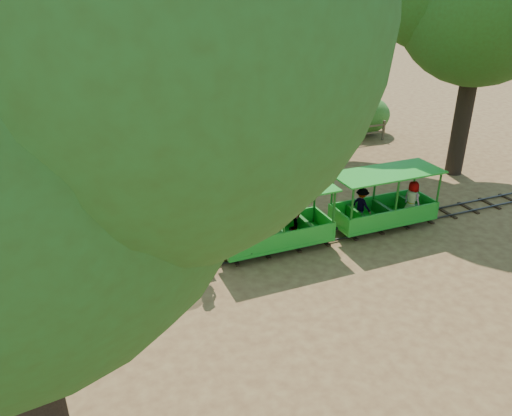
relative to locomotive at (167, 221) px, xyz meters
name	(u,v)px	position (x,y,z in m)	size (l,w,h in m)	color
ground	(293,245)	(3.84, -0.05, -1.57)	(90.00, 90.00, 0.00)	olive
track	(293,243)	(3.84, -0.05, -1.50)	(22.00, 1.00, 0.10)	#3F3D3A
locomotive	(167,221)	(0.00, 0.00, 0.00)	(2.41, 1.17, 2.78)	black
carriage_front	(275,226)	(3.20, -0.07, -0.77)	(3.57, 1.46, 1.86)	green
carriage_rear	(384,206)	(7.10, -0.09, -0.78)	(3.57, 1.46, 1.86)	green
fence	(213,151)	(3.84, 7.95, -0.99)	(18.10, 0.10, 1.00)	brown
shrub_west	(42,157)	(-3.10, 9.25, -0.78)	(2.28, 1.76, 1.58)	#2D6B1E
shrub_mid_w	(152,137)	(1.47, 9.25, -0.44)	(3.24, 2.49, 2.25)	#2D6B1E
shrub_mid_e	(270,130)	(7.14, 9.25, -0.77)	(2.29, 1.76, 1.59)	#2D6B1E
shrub_east	(364,116)	(12.50, 9.25, -0.59)	(2.82, 2.17, 1.95)	#2D6B1E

